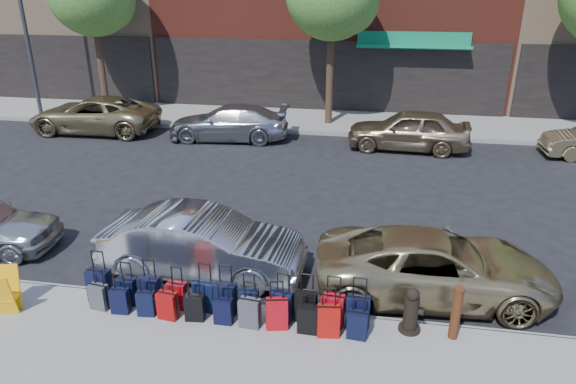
% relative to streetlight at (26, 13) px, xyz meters
% --- Properties ---
extents(ground, '(120.00, 120.00, 0.00)m').
position_rel_streetlight_xyz_m(ground, '(12.80, -8.80, -4.66)').
color(ground, black).
rests_on(ground, ground).
extents(sidewalk_near, '(60.00, 4.00, 0.15)m').
position_rel_streetlight_xyz_m(sidewalk_near, '(12.80, -15.30, -4.59)').
color(sidewalk_near, gray).
rests_on(sidewalk_near, ground).
extents(sidewalk_far, '(60.00, 4.00, 0.15)m').
position_rel_streetlight_xyz_m(sidewalk_far, '(12.80, 1.20, -4.59)').
color(sidewalk_far, gray).
rests_on(sidewalk_far, ground).
extents(curb_near, '(60.00, 0.08, 0.15)m').
position_rel_streetlight_xyz_m(curb_near, '(12.80, -13.28, -4.59)').
color(curb_near, gray).
rests_on(curb_near, ground).
extents(curb_far, '(60.00, 0.08, 0.15)m').
position_rel_streetlight_xyz_m(curb_far, '(12.80, -0.82, -4.59)').
color(curb_far, gray).
rests_on(curb_far, ground).
extents(streetlight, '(2.59, 0.18, 8.00)m').
position_rel_streetlight_xyz_m(streetlight, '(0.00, 0.00, 0.00)').
color(streetlight, '#333338').
rests_on(streetlight, sidewalk_far).
extents(suitcase_front_0, '(0.46, 0.27, 1.07)m').
position_rel_streetlight_xyz_m(suitcase_front_0, '(10.24, -13.63, -4.18)').
color(suitcase_front_0, black).
rests_on(suitcase_front_0, sidewalk_near).
extents(suitcase_front_1, '(0.38, 0.23, 0.89)m').
position_rel_streetlight_xyz_m(suitcase_front_1, '(10.81, -13.64, -4.23)').
color(suitcase_front_1, black).
rests_on(suitcase_front_1, sidewalk_near).
extents(suitcase_front_2, '(0.41, 0.23, 0.97)m').
position_rel_streetlight_xyz_m(suitcase_front_2, '(11.26, -13.61, -4.21)').
color(suitcase_front_2, black).
rests_on(suitcase_front_2, sidewalk_near).
extents(suitcase_front_3, '(0.37, 0.22, 0.87)m').
position_rel_streetlight_xyz_m(suitcase_front_3, '(11.81, -13.60, -4.24)').
color(suitcase_front_3, maroon).
rests_on(suitcase_front_3, sidewalk_near).
extents(suitcase_front_4, '(0.43, 0.26, 0.99)m').
position_rel_streetlight_xyz_m(suitcase_front_4, '(12.36, -13.58, -4.20)').
color(suitcase_front_4, black).
rests_on(suitcase_front_4, sidewalk_near).
extents(suitcase_front_5, '(0.43, 0.26, 1.00)m').
position_rel_streetlight_xyz_m(suitcase_front_5, '(12.76, -13.60, -4.20)').
color(suitcase_front_5, black).
rests_on(suitcase_front_5, sidewalk_near).
extents(suitcase_front_6, '(0.37, 0.22, 0.86)m').
position_rel_streetlight_xyz_m(suitcase_front_6, '(13.22, -13.59, -4.24)').
color(suitcase_front_6, black).
rests_on(suitcase_front_6, sidewalk_near).
extents(suitcase_front_7, '(0.43, 0.29, 0.96)m').
position_rel_streetlight_xyz_m(suitcase_front_7, '(13.86, -13.64, -4.21)').
color(suitcase_front_7, black).
rests_on(suitcase_front_7, sidewalk_near).
extents(suitcase_front_8, '(0.41, 0.25, 0.96)m').
position_rel_streetlight_xyz_m(suitcase_front_8, '(14.29, -13.58, -4.21)').
color(suitcase_front_8, black).
rests_on(suitcase_front_8, sidewalk_near).
extents(suitcase_front_9, '(0.43, 0.26, 1.00)m').
position_rel_streetlight_xyz_m(suitcase_front_9, '(14.78, -13.64, -4.20)').
color(suitcase_front_9, '#9E0A16').
rests_on(suitcase_front_9, sidewalk_near).
extents(suitcase_front_10, '(0.43, 0.26, 1.00)m').
position_rel_streetlight_xyz_m(suitcase_front_10, '(15.24, -13.61, -4.20)').
color(suitcase_front_10, black).
rests_on(suitcase_front_10, sidewalk_near).
extents(suitcase_back_0, '(0.37, 0.25, 0.83)m').
position_rel_streetlight_xyz_m(suitcase_back_0, '(10.35, -13.88, -4.25)').
color(suitcase_back_0, '#3F3F45').
rests_on(suitcase_back_0, sidewalk_near).
extents(suitcase_back_1, '(0.35, 0.21, 0.81)m').
position_rel_streetlight_xyz_m(suitcase_back_1, '(10.81, -13.93, -4.26)').
color(suitcase_back_1, black).
rests_on(suitcase_back_1, sidewalk_near).
extents(suitcase_back_2, '(0.34, 0.22, 0.78)m').
position_rel_streetlight_xyz_m(suitcase_back_2, '(11.32, -13.92, -4.27)').
color(suitcase_back_2, black).
rests_on(suitcase_back_2, sidewalk_near).
extents(suitcase_back_3, '(0.39, 0.25, 0.87)m').
position_rel_streetlight_xyz_m(suitcase_back_3, '(11.76, -13.94, -4.24)').
color(suitcase_back_3, maroon).
rests_on(suitcase_back_3, sidewalk_near).
extents(suitcase_back_4, '(0.37, 0.23, 0.83)m').
position_rel_streetlight_xyz_m(suitcase_back_4, '(12.26, -13.90, -4.25)').
color(suitcase_back_4, black).
rests_on(suitcase_back_4, sidewalk_near).
extents(suitcase_back_5, '(0.34, 0.20, 0.80)m').
position_rel_streetlight_xyz_m(suitcase_back_5, '(12.81, -13.91, -4.26)').
color(suitcase_back_5, black).
rests_on(suitcase_back_5, sidewalk_near).
extents(suitcase_back_6, '(0.40, 0.26, 0.90)m').
position_rel_streetlight_xyz_m(suitcase_back_6, '(13.31, -13.92, -4.23)').
color(suitcase_back_6, '#3F3E44').
rests_on(suitcase_back_6, sidewalk_near).
extents(suitcase_back_7, '(0.43, 0.30, 0.94)m').
position_rel_streetlight_xyz_m(suitcase_back_7, '(13.81, -13.88, -4.22)').
color(suitcase_back_7, '#B10B13').
rests_on(suitcase_back_7, sidewalk_near).
extents(suitcase_back_8, '(0.36, 0.22, 0.85)m').
position_rel_streetlight_xyz_m(suitcase_back_8, '(14.37, -13.91, -4.25)').
color(suitcase_back_8, black).
rests_on(suitcase_back_8, sidewalk_near).
extents(suitcase_back_9, '(0.42, 0.28, 0.94)m').
position_rel_streetlight_xyz_m(suitcase_back_9, '(14.74, -13.94, -4.22)').
color(suitcase_back_9, '#A90F0A').
rests_on(suitcase_back_9, sidewalk_near).
extents(suitcase_back_10, '(0.37, 0.24, 0.84)m').
position_rel_streetlight_xyz_m(suitcase_back_10, '(15.24, -13.92, -4.25)').
color(suitcase_back_10, black).
rests_on(suitcase_back_10, sidewalk_near).
extents(fire_hydrant, '(0.45, 0.39, 0.87)m').
position_rel_streetlight_xyz_m(fire_hydrant, '(16.17, -13.56, -4.11)').
color(fire_hydrant, black).
rests_on(fire_hydrant, sidewalk_near).
extents(bollard, '(0.19, 0.19, 1.02)m').
position_rel_streetlight_xyz_m(bollard, '(16.91, -13.63, -3.98)').
color(bollard, '#38190C').
rests_on(bollard, sidewalk_near).
extents(display_rack, '(0.61, 0.64, 0.88)m').
position_rel_streetlight_xyz_m(display_rack, '(8.66, -14.28, -4.08)').
color(display_rack, '#FFB80E').
rests_on(display_rack, sidewalk_near).
extents(car_near_1, '(4.41, 1.64, 1.44)m').
position_rel_streetlight_xyz_m(car_near_1, '(11.83, -12.10, -3.94)').
color(car_near_1, silver).
rests_on(car_near_1, ground).
extents(car_near_2, '(4.89, 2.49, 1.32)m').
position_rel_streetlight_xyz_m(car_near_2, '(16.70, -12.05, -4.00)').
color(car_near_2, tan).
rests_on(car_near_2, ground).
extents(car_far_0, '(5.40, 2.57, 1.49)m').
position_rel_streetlight_xyz_m(car_far_0, '(3.67, -1.93, -3.92)').
color(car_far_0, '#9D8D60').
rests_on(car_far_0, ground).
extents(car_far_1, '(4.92, 2.31, 1.39)m').
position_rel_streetlight_xyz_m(car_far_1, '(9.54, -2.04, -3.97)').
color(car_far_1, '#AFB2B6').
rests_on(car_far_1, ground).
extents(car_far_2, '(4.59, 2.04, 1.54)m').
position_rel_streetlight_xyz_m(car_far_2, '(16.60, -2.18, -3.89)').
color(car_far_2, '#947D5B').
rests_on(car_far_2, ground).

